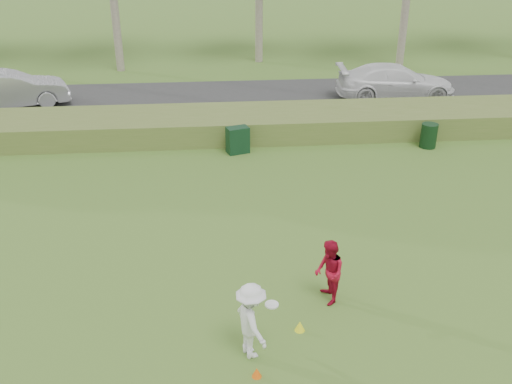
{
  "coord_description": "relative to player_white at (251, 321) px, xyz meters",
  "views": [
    {
      "loc": [
        -1.21,
        -9.6,
        7.96
      ],
      "look_at": [
        0.0,
        4.0,
        1.3
      ],
      "focal_mm": 40.0,
      "sensor_mm": 36.0,
      "label": 1
    }
  ],
  "objects": [
    {
      "name": "ground",
      "position": [
        0.52,
        0.74,
        -0.83
      ],
      "size": [
        120.0,
        120.0,
        0.0
      ],
      "primitive_type": "plane",
      "color": "#3F6923",
      "rests_on": "ground"
    },
    {
      "name": "car_mid",
      "position": [
        -9.5,
        16.97,
        0.06
      ],
      "size": [
        5.33,
        3.41,
        1.66
      ],
      "primitive_type": "imported",
      "rotation": [
        0.0,
        0.0,
        1.93
      ],
      "color": "silver",
      "rests_on": "park_road"
    },
    {
      "name": "park_road",
      "position": [
        0.52,
        17.74,
        -0.8
      ],
      "size": [
        80.0,
        6.0,
        0.06
      ],
      "primitive_type": "cube",
      "color": "#2D2D2D",
      "rests_on": "ground"
    },
    {
      "name": "cone_yellow",
      "position": [
        1.08,
        0.62,
        -0.71
      ],
      "size": [
        0.22,
        0.22,
        0.24
      ],
      "primitive_type": "cone",
      "color": "#FFFB1A",
      "rests_on": "ground"
    },
    {
      "name": "cone_orange",
      "position": [
        0.05,
        -0.64,
        -0.72
      ],
      "size": [
        0.19,
        0.19,
        0.21
      ],
      "primitive_type": "cone",
      "color": "#FF610D",
      "rests_on": "ground"
    },
    {
      "name": "utility_cabinet",
      "position": [
        0.38,
        10.81,
        -0.33
      ],
      "size": [
        0.9,
        0.71,
        0.98
      ],
      "primitive_type": "cube",
      "rotation": [
        0.0,
        0.0,
        0.31
      ],
      "color": "#10321C",
      "rests_on": "ground"
    },
    {
      "name": "trash_bin",
      "position": [
        7.59,
        10.72,
        -0.37
      ],
      "size": [
        0.64,
        0.64,
        0.92
      ],
      "primitive_type": "cylinder",
      "rotation": [
        0.0,
        0.0,
        -0.05
      ],
      "color": "black",
      "rests_on": "ground"
    },
    {
      "name": "player_red",
      "position": [
        1.88,
        1.59,
        -0.05
      ],
      "size": [
        0.64,
        0.79,
        1.55
      ],
      "primitive_type": "imported",
      "rotation": [
        0.0,
        0.0,
        -1.5
      ],
      "color": "#A40E26",
      "rests_on": "ground"
    },
    {
      "name": "player_white",
      "position": [
        0.0,
        0.0,
        0.0
      ],
      "size": [
        1.01,
        1.21,
        1.65
      ],
      "rotation": [
        0.0,
        0.0,
        1.94
      ],
      "color": "white",
      "rests_on": "ground"
    },
    {
      "name": "reed_strip",
      "position": [
        0.52,
        12.74,
        -0.38
      ],
      "size": [
        80.0,
        3.0,
        0.9
      ],
      "primitive_type": "cube",
      "color": "#536B2A",
      "rests_on": "ground"
    },
    {
      "name": "car_right",
      "position": [
        8.2,
        16.87,
        0.03
      ],
      "size": [
        5.65,
        2.6,
        1.6
      ],
      "primitive_type": "imported",
      "rotation": [
        0.0,
        0.0,
        1.5
      ],
      "color": "white",
      "rests_on": "park_road"
    }
  ]
}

